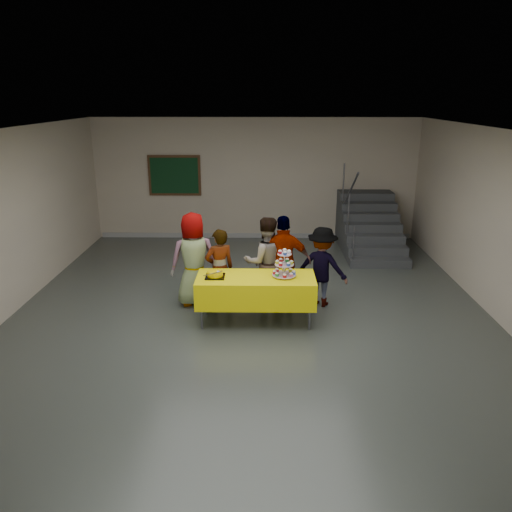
{
  "coord_description": "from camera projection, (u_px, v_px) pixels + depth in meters",
  "views": [
    {
      "loc": [
        0.2,
        -7.38,
        3.51
      ],
      "look_at": [
        0.09,
        0.21,
        1.05
      ],
      "focal_mm": 35.0,
      "sensor_mm": 36.0,
      "label": 1
    }
  ],
  "objects": [
    {
      "name": "schoolchild_e",
      "position": [
        322.0,
        267.0,
        8.55
      ],
      "size": [
        1.03,
        0.82,
        1.4
      ],
      "primitive_type": "imported",
      "rotation": [
        0.0,
        0.0,
        2.75
      ],
      "color": "slate",
      "rests_on": "ground"
    },
    {
      "name": "bear_cake",
      "position": [
        215.0,
        273.0,
        7.85
      ],
      "size": [
        0.32,
        0.36,
        0.12
      ],
      "color": "black",
      "rests_on": "bake_table"
    },
    {
      "name": "schoolchild_a",
      "position": [
        194.0,
        259.0,
        8.56
      ],
      "size": [
        0.91,
        0.72,
        1.63
      ],
      "primitive_type": "imported",
      "rotation": [
        0.0,
        0.0,
        3.42
      ],
      "color": "slate",
      "rests_on": "ground"
    },
    {
      "name": "cupcake_stand",
      "position": [
        284.0,
        266.0,
        7.84
      ],
      "size": [
        0.38,
        0.38,
        0.44
      ],
      "color": "silver",
      "rests_on": "bake_table"
    },
    {
      "name": "schoolchild_b",
      "position": [
        220.0,
        269.0,
        8.45
      ],
      "size": [
        0.6,
        0.51,
        1.39
      ],
      "primitive_type": "imported",
      "rotation": [
        0.0,
        0.0,
        3.55
      ],
      "color": "slate",
      "rests_on": "ground"
    },
    {
      "name": "noticeboard",
      "position": [
        174.0,
        176.0,
        12.36
      ],
      "size": [
        1.3,
        0.05,
        1.0
      ],
      "color": "#472B16",
      "rests_on": "ground"
    },
    {
      "name": "schoolchild_c",
      "position": [
        266.0,
        262.0,
        8.54
      ],
      "size": [
        0.86,
        0.73,
        1.57
      ],
      "primitive_type": "imported",
      "rotation": [
        0.0,
        0.0,
        3.33
      ],
      "color": "slate",
      "rests_on": "ground"
    },
    {
      "name": "bake_table",
      "position": [
        256.0,
        289.0,
        7.94
      ],
      "size": [
        1.88,
        0.78,
        0.77
      ],
      "color": "#595960",
      "rests_on": "ground"
    },
    {
      "name": "staircase",
      "position": [
        368.0,
        228.0,
        11.85
      ],
      "size": [
        1.3,
        2.4,
        2.04
      ],
      "color": "#424447",
      "rests_on": "ground"
    },
    {
      "name": "schoolchild_d",
      "position": [
        284.0,
        262.0,
        8.48
      ],
      "size": [
        0.96,
        0.44,
        1.6
      ],
      "primitive_type": "imported",
      "rotation": [
        0.0,
        0.0,
        3.2
      ],
      "color": "slate",
      "rests_on": "ground"
    },
    {
      "name": "room_shell",
      "position": [
        250.0,
        191.0,
        7.47
      ],
      "size": [
        10.0,
        10.04,
        3.02
      ],
      "color": "#4C514C",
      "rests_on": "ground"
    }
  ]
}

